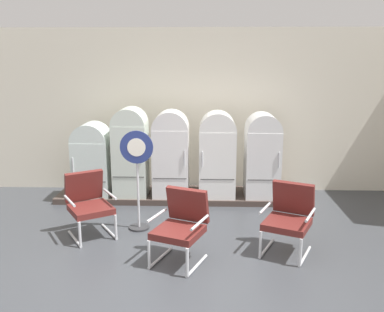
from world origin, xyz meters
name	(u,v)px	position (x,y,z in m)	size (l,w,h in m)	color
ground	(161,279)	(0.00, 0.00, -0.03)	(12.00, 10.00, 0.05)	#393C40
back_wall	(178,110)	(0.00, 3.66, 1.60)	(11.76, 0.12, 3.18)	silver
display_plinth	(177,195)	(0.00, 3.02, 0.05)	(4.48, 0.95, 0.11)	#453832
refrigerator_0	(92,157)	(-1.56, 2.89, 0.82)	(0.66, 0.63, 1.36)	silver
refrigerator_1	(130,149)	(-0.84, 2.89, 0.98)	(0.61, 0.62, 1.64)	silver
refrigerator_2	(171,151)	(-0.10, 2.89, 0.95)	(0.65, 0.62, 1.59)	white
refrigerator_3	(217,152)	(0.76, 2.91, 0.94)	(0.66, 0.67, 1.56)	white
refrigerator_4	(262,153)	(1.58, 2.92, 0.92)	(0.62, 0.69, 1.54)	white
armchair_left	(89,202)	(-1.21, 1.27, 0.52)	(0.86, 0.89, 0.95)	silver
armchair_right	(289,216)	(1.69, 0.79, 0.52)	(0.82, 0.87, 0.95)	silver
armchair_center	(181,223)	(0.23, 0.47, 0.52)	(0.81, 0.86, 0.95)	silver
sign_stand	(138,179)	(-0.50, 1.50, 0.81)	(0.50, 0.32, 1.57)	#2D2D30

